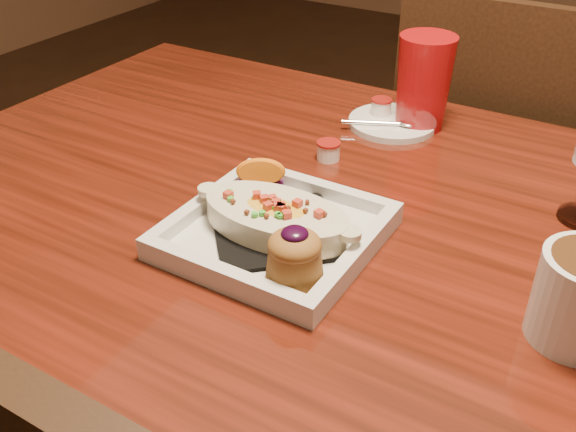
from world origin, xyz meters
The scene contains 6 objects.
table centered at (0.00, 0.00, 0.65)m, with size 1.50×0.90×0.75m.
chair_far centered at (0.00, 0.63, 0.51)m, with size 0.42×0.42×0.93m.
plate centered at (-0.11, -0.10, 0.78)m, with size 0.24×0.24×0.08m.
saucer centered at (-0.13, 0.30, 0.76)m, with size 0.15×0.15×0.10m.
creamer_loose centered at (-0.16, 0.14, 0.77)m, with size 0.04×0.04×0.03m.
red_tumbler centered at (-0.08, 0.32, 0.83)m, with size 0.09×0.09×0.16m, color #B40C10.
Camera 1 is at (0.24, -0.65, 1.22)m, focal length 40.00 mm.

